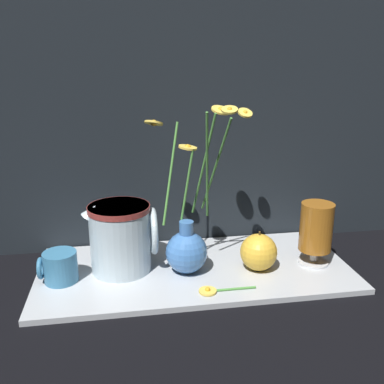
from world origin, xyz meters
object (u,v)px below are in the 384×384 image
vase_with_flowers (188,244)px  ceramic_pitcher (121,235)px  yellow_mug (59,267)px  tea_glass (316,229)px  orange_fruit (259,252)px

vase_with_flowers → ceramic_pitcher: bearing=166.7°
yellow_mug → tea_glass: (0.56, -0.01, 0.05)m
ceramic_pitcher → tea_glass: 0.43m
vase_with_flowers → tea_glass: vase_with_flowers is taller
yellow_mug → ceramic_pitcher: bearing=14.5°
ceramic_pitcher → orange_fruit: 0.30m
vase_with_flowers → ceramic_pitcher: vase_with_flowers is taller
vase_with_flowers → tea_glass: size_ratio=2.50×
tea_glass → orange_fruit: bearing=-177.6°
tea_glass → ceramic_pitcher: bearing=174.2°
vase_with_flowers → ceramic_pitcher: size_ratio=2.23×
vase_with_flowers → orange_fruit: bearing=-5.9°
yellow_mug → ceramic_pitcher: 0.14m
vase_with_flowers → tea_glass: bearing=-2.1°
vase_with_flowers → yellow_mug: bearing=-179.9°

